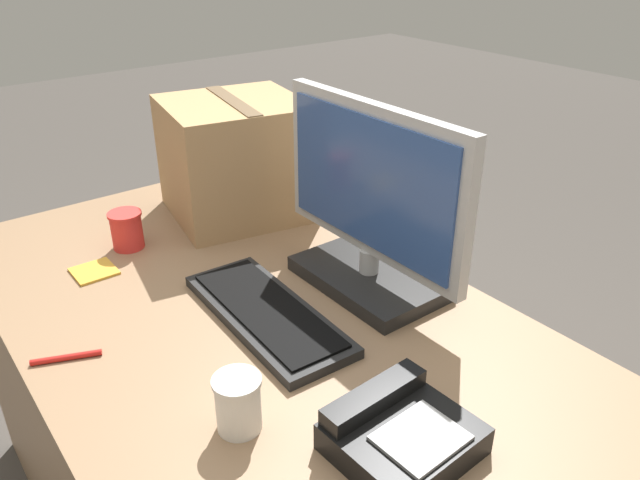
% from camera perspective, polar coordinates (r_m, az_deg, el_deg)
% --- Properties ---
extents(office_desk, '(1.80, 0.90, 0.75)m').
position_cam_1_polar(office_desk, '(1.53, -3.21, -20.09)').
color(office_desk, '#8C6B4C').
rests_on(office_desk, ground_plane).
extents(monitor, '(0.53, 0.21, 0.42)m').
position_cam_1_polar(monitor, '(1.35, 4.65, 2.55)').
color(monitor, black).
rests_on(monitor, office_desk).
extents(keyboard, '(0.45, 0.19, 0.03)m').
position_cam_1_polar(keyboard, '(1.31, -4.87, -6.70)').
color(keyboard, black).
rests_on(keyboard, office_desk).
extents(desk_phone, '(0.20, 0.22, 0.08)m').
position_cam_1_polar(desk_phone, '(1.03, 7.35, -17.15)').
color(desk_phone, black).
rests_on(desk_phone, office_desk).
extents(paper_cup_left, '(0.08, 0.08, 0.10)m').
position_cam_1_polar(paper_cup_left, '(1.64, -17.26, 0.89)').
color(paper_cup_left, red).
rests_on(paper_cup_left, office_desk).
extents(paper_cup_right, '(0.08, 0.08, 0.10)m').
position_cam_1_polar(paper_cup_right, '(1.05, -7.49, -14.58)').
color(paper_cup_right, white).
rests_on(paper_cup_right, office_desk).
extents(cardboard_box, '(0.40, 0.41, 0.32)m').
position_cam_1_polar(cardboard_box, '(1.74, -7.67, 7.41)').
color(cardboard_box, tan).
rests_on(cardboard_box, office_desk).
extents(pen_marker, '(0.06, 0.12, 0.01)m').
position_cam_1_polar(pen_marker, '(1.29, -22.18, -9.91)').
color(pen_marker, red).
rests_on(pen_marker, office_desk).
extents(sticky_note_pad, '(0.09, 0.09, 0.01)m').
position_cam_1_polar(sticky_note_pad, '(1.57, -19.95, -2.70)').
color(sticky_note_pad, gold).
rests_on(sticky_note_pad, office_desk).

